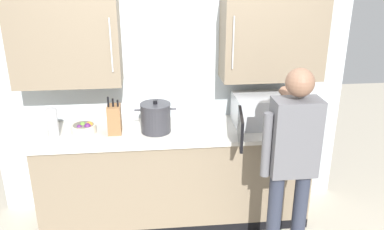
% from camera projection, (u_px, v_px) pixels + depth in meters
% --- Properties ---
extents(back_wall_tiled, '(3.26, 0.44, 2.53)m').
position_uv_depth(back_wall_tiled, '(171.00, 66.00, 3.60)').
color(back_wall_tiled, '#B2BCC1').
rests_on(back_wall_tiled, ground_plane).
extents(counter_unit, '(2.39, 0.63, 0.90)m').
position_uv_depth(counter_unit, '(175.00, 175.00, 3.68)').
color(counter_unit, '#756651').
rests_on(counter_unit, ground_plane).
extents(microwave_oven, '(0.64, 0.77, 0.27)m').
position_uv_depth(microwave_oven, '(263.00, 111.00, 3.57)').
color(microwave_oven, '#B7BABF').
rests_on(microwave_oven, counter_unit).
extents(thermos_flask, '(0.09, 0.09, 0.24)m').
position_uv_depth(thermos_flask, '(53.00, 122.00, 3.35)').
color(thermos_flask, '#B7BABF').
rests_on(thermos_flask, counter_unit).
extents(stock_pot, '(0.35, 0.26, 0.28)m').
position_uv_depth(stock_pot, '(156.00, 118.00, 3.43)').
color(stock_pot, '#2D2D33').
rests_on(stock_pot, counter_unit).
extents(fruit_bowl, '(0.21, 0.21, 0.10)m').
position_uv_depth(fruit_bowl, '(84.00, 128.00, 3.44)').
color(fruit_bowl, beige).
rests_on(fruit_bowl, counter_unit).
extents(knife_block, '(0.11, 0.15, 0.33)m').
position_uv_depth(knife_block, '(114.00, 119.00, 3.41)').
color(knife_block, brown).
rests_on(knife_block, counter_unit).
extents(person_figure, '(0.44, 0.54, 1.60)m').
position_uv_depth(person_figure, '(292.00, 155.00, 2.94)').
color(person_figure, '#282D3D').
rests_on(person_figure, ground_plane).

